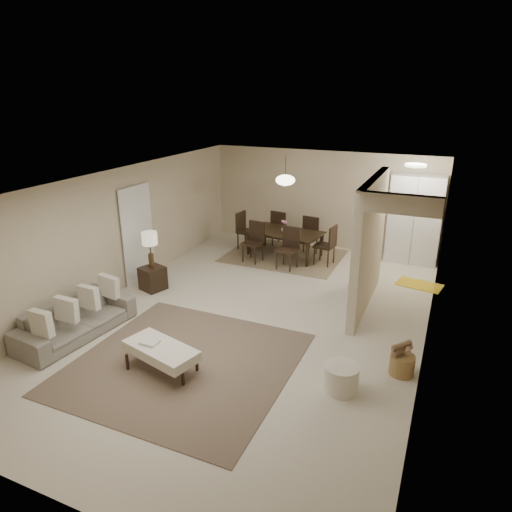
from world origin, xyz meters
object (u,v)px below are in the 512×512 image
at_px(ottoman_bench, 161,351).
at_px(round_pouf, 341,378).
at_px(sofa, 76,319).
at_px(dining_table, 284,244).
at_px(pantry_cabinet, 415,220).
at_px(wicker_basket, 402,365).
at_px(side_table, 153,278).

bearing_deg(ottoman_bench, round_pouf, 27.96).
xyz_separation_m(sofa, dining_table, (1.85, 5.09, 0.02)).
distance_m(pantry_cabinet, wicker_basket, 5.05).
bearing_deg(side_table, dining_table, 58.86).
relative_size(ottoman_bench, side_table, 2.58).
bearing_deg(dining_table, side_table, -113.37).
height_order(ottoman_bench, side_table, side_table).
bearing_deg(ottoman_bench, pantry_cabinet, 80.01).
bearing_deg(side_table, wicker_basket, -11.66).
height_order(sofa, ottoman_bench, sofa).
bearing_deg(wicker_basket, side_table, 168.34).
xyz_separation_m(round_pouf, wicker_basket, (0.73, 0.73, -0.04)).
height_order(pantry_cabinet, side_table, pantry_cabinet).
height_order(ottoman_bench, round_pouf, ottoman_bench).
xyz_separation_m(pantry_cabinet, wicker_basket, (0.40, -4.95, -0.90)).
height_order(side_table, dining_table, dining_table).
bearing_deg(round_pouf, ottoman_bench, -166.60).
height_order(sofa, round_pouf, sofa).
height_order(sofa, wicker_basket, sofa).
relative_size(pantry_cabinet, wicker_basket, 5.84).
height_order(wicker_basket, dining_table, dining_table).
height_order(pantry_cabinet, ottoman_bench, pantry_cabinet).
bearing_deg(wicker_basket, sofa, -168.68).
distance_m(sofa, dining_table, 5.42).
distance_m(pantry_cabinet, side_table, 6.19).
relative_size(pantry_cabinet, dining_table, 1.15).
bearing_deg(dining_table, pantry_cabinet, 24.81).
height_order(side_table, wicker_basket, side_table).
relative_size(ottoman_bench, round_pouf, 2.54).
bearing_deg(dining_table, round_pouf, -53.52).
bearing_deg(round_pouf, dining_table, 118.71).
height_order(sofa, side_table, sofa).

